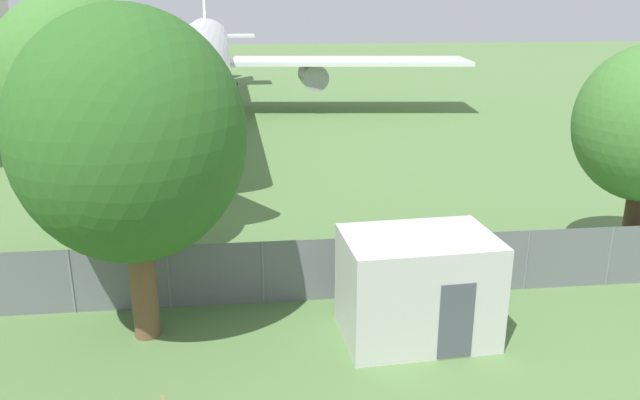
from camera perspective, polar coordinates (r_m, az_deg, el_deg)
name	(u,v)px	position (r m, az deg, el deg)	size (l,w,h in m)	color
perimeter_fence	(263,273)	(17.41, -5.27, -6.62)	(56.07, 0.07, 1.84)	slate
airplane	(199,57)	(45.35, -10.99, 12.74)	(39.97, 48.64, 12.77)	white
portable_cabin	(417,287)	(15.73, 8.88, -7.85)	(3.80, 2.68, 2.68)	silver
tree_near_hangar	(80,91)	(20.01, -21.12, 9.31)	(5.17, 5.17, 8.42)	#4C3823
tree_far_right	(130,137)	(14.98, -17.02, 5.54)	(5.37, 5.37, 8.09)	brown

